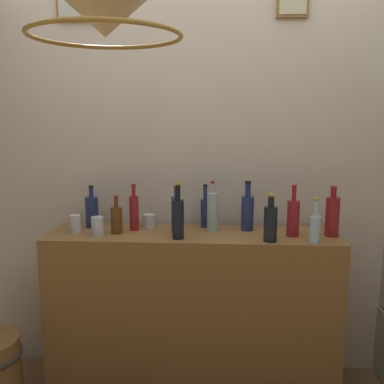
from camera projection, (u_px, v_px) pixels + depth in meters
The scene contains 18 objects.
panelled_rear_partition at pixel (195, 146), 2.73m from camera, with size 3.12×0.15×2.73m.
bar_shelf_unit at pixel (193, 311), 2.61m from camera, with size 1.68×0.42×0.96m, color olive.
liquor_bottle_sherry at pixel (213, 211), 2.56m from camera, with size 0.06×0.06×0.30m.
liquor_bottle_vermouth at pixel (176, 213), 2.55m from camera, with size 0.05×0.05×0.27m.
liquor_bottle_port at pixel (293, 217), 2.45m from camera, with size 0.07×0.07×0.29m.
liquor_bottle_brandy at pixel (247, 211), 2.58m from camera, with size 0.07×0.07×0.29m.
liquor_bottle_amaro at pixel (117, 219), 2.51m from camera, with size 0.07×0.07×0.22m.
liquor_bottle_rum at pixel (92, 211), 2.65m from camera, with size 0.08×0.08×0.26m.
liquor_bottle_tequila at pixel (332, 216), 2.45m from camera, with size 0.08×0.08×0.28m.
liquor_bottle_gin at pixel (315, 227), 2.32m from camera, with size 0.06×0.06×0.24m.
liquor_bottle_vodka at pixel (270, 222), 2.35m from camera, with size 0.07×0.07×0.26m.
liquor_bottle_whiskey at pixel (134, 212), 2.58m from camera, with size 0.05×0.05×0.28m.
liquor_bottle_bourbon at pixel (205, 211), 2.65m from camera, with size 0.05×0.05×0.26m.
liquor_bottle_scotch at pixel (178, 217), 2.40m from camera, with size 0.06×0.06×0.31m.
glass_tumbler_rocks at pixel (75, 224), 2.53m from camera, with size 0.06×0.06×0.10m.
glass_tumbler_highball at pixel (149, 221), 2.66m from camera, with size 0.07×0.07×0.08m.
glass_tumbler_shot at pixel (98, 226), 2.47m from camera, with size 0.07×0.07×0.11m.
pendant_lamp at pixel (104, 3), 1.46m from camera, with size 0.53×0.53×0.52m.
Camera 1 is at (0.15, -1.64, 1.62)m, focal length 40.98 mm.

